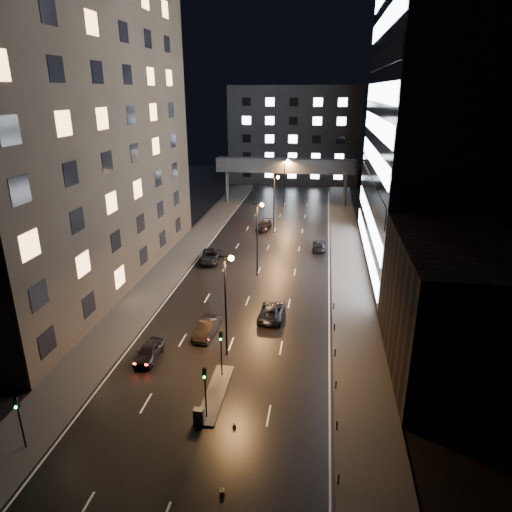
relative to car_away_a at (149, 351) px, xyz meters
The scene contains 26 objects.
ground 34.44m from the car_away_a, 78.11° to the left, with size 160.00×160.00×0.00m, color black.
sidewalk_left 29.21m from the car_away_a, 100.68° to the left, with size 5.00×110.00×0.15m, color #383533.
sidewalk_right 34.75m from the car_away_a, 55.67° to the left, with size 5.00×110.00×0.15m, color #383533.
building_left 30.34m from the car_away_a, 131.05° to the left, with size 15.00×48.00×40.00m, color #2D2319.
building_right_low 27.72m from the car_away_a, ahead, with size 10.00×18.00×12.00m, color black.
building_right_glass 48.82m from the car_away_a, 42.78° to the left, with size 20.00×36.00×45.00m, color black.
building_far 92.71m from the car_away_a, 85.58° to the left, with size 34.00×14.00×25.00m, color #333335.
skybridge 64.53m from the car_away_a, 83.65° to the left, with size 30.00×3.00×10.00m.
median_island 8.58m from the car_away_a, 30.23° to the right, with size 1.60×8.00×0.15m, color #383533.
traffic_signal_near 7.96m from the car_away_a, 13.79° to the right, with size 0.28×0.34×4.40m.
traffic_signal_far 10.66m from the car_away_a, 44.70° to the right, with size 0.28×0.34×4.40m.
traffic_signal_corner 13.26m from the car_away_a, 109.70° to the right, with size 0.28×0.34×4.40m.
bollard_row 17.30m from the car_away_a, ahead, with size 0.12×25.12×0.90m.
streetlight_near 9.40m from the car_away_a, 13.14° to the left, with size 1.45×0.50×10.15m.
streetlight_mid_a 23.58m from the car_away_a, 71.51° to the left, with size 1.45×0.50×10.15m.
streetlight_mid_b 42.71m from the car_away_a, 80.13° to the left, with size 1.45×0.50×10.15m.
streetlight_far 62.38m from the car_away_a, 83.30° to the left, with size 1.45×0.50×10.15m.
car_away_a is the anchor object (origin of this frame).
car_away_b 6.69m from the car_away_a, 49.91° to the left, with size 1.71×4.91×1.62m, color black.
car_away_c 25.96m from the car_away_a, 91.23° to the left, with size 2.71×5.87×1.63m, color black.
car_away_d 43.80m from the car_away_a, 83.23° to the left, with size 2.13×5.25×1.52m, color black.
car_toward_a 14.35m from the car_away_a, 43.33° to the left, with size 2.59×5.61×1.56m, color black.
car_toward_b 37.12m from the car_away_a, 65.85° to the left, with size 2.04×5.01×1.45m, color black.
utility_cabinet 10.63m from the car_away_a, 48.88° to the right, with size 0.76×0.55×1.19m, color #505052.
cone_a 17.27m from the car_away_a, 54.23° to the right, with size 0.39×0.39×0.49m, color #FF5D0D.
cone_b 12.59m from the car_away_a, 39.59° to the right, with size 0.33×0.33×0.54m, color orange.
Camera 1 is at (8.30, -28.87, 23.81)m, focal length 32.00 mm.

